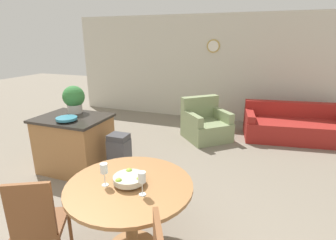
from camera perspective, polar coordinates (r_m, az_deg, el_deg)
The scene contains 12 objects.
wall_back at distance 7.03m, azimuth 10.14°, elevation 10.93°, with size 8.00×0.09×2.70m.
dining_table at distance 2.68m, azimuth -8.21°, elevation -16.87°, with size 1.22×1.22×0.78m.
dining_chair_near_left at distance 2.81m, azimuth -26.49°, elevation -19.02°, with size 0.57×0.57×0.97m.
fruit_bowl at distance 2.56m, azimuth -8.44°, elevation -12.54°, with size 0.30×0.30×0.11m.
wine_glass_left at distance 2.53m, azimuth -13.76°, elevation -10.39°, with size 0.07×0.07×0.22m.
wine_glass_right at distance 2.34m, azimuth -5.70°, elevation -12.45°, with size 0.07×0.07×0.22m.
kitchen_island at distance 4.56m, azimuth -19.59°, elevation -4.84°, with size 1.09×0.85×0.91m.
teal_bowl at distance 4.21m, azimuth -21.21°, elevation 0.28°, with size 0.31×0.31×0.06m.
potted_plant at distance 4.60m, azimuth -19.81°, elevation 4.47°, with size 0.36×0.36×0.45m.
trash_bin at distance 4.16m, azimuth -10.50°, elevation -7.80°, with size 0.30×0.25×0.72m.
couch at distance 6.30m, azimuth 25.95°, elevation -1.39°, with size 2.22×1.23×0.75m.
armchair at distance 5.76m, azimuth 8.14°, elevation -1.13°, with size 1.20×1.20×0.88m.
Camera 1 is at (1.24, -0.84, 2.10)m, focal length 28.00 mm.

